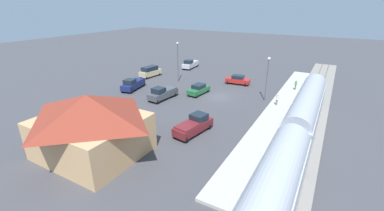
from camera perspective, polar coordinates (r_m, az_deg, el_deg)
ground_plane at (r=42.59m, az=5.77°, el=1.97°), size 200.00×200.00×0.00m
railway_track at (r=39.50m, az=24.63°, el=-1.47°), size 4.80×70.00×0.30m
platform at (r=39.88m, az=18.99°, el=-0.33°), size 3.20×46.00×0.30m
passenger_train at (r=24.18m, az=21.47°, el=-8.28°), size 2.93×35.91×4.98m
station_building at (r=27.18m, az=-21.76°, el=-3.87°), size 10.48×9.15×6.35m
pedestrian_on_platform at (r=48.18m, az=22.18°, el=4.39°), size 0.36×0.36×1.71m
pedestrian_waiting_far at (r=39.77m, az=18.49°, el=1.42°), size 0.36×0.36×1.71m
sedan_red at (r=49.73m, az=10.20°, el=5.71°), size 4.66×2.60×1.74m
pickup_charcoal at (r=41.27m, az=-6.60°, el=2.79°), size 2.48×5.57×2.14m
pickup_silver at (r=61.61m, az=-0.38°, el=9.28°), size 2.33×5.52×2.14m
pickup_maroon at (r=30.22m, az=0.44°, el=-4.38°), size 2.85×5.66×2.14m
suv_tan at (r=54.80m, az=-9.33°, el=7.54°), size 2.53×5.10×2.22m
pickup_navy at (r=46.90m, az=-13.10°, el=4.69°), size 2.95×5.67×2.14m
sedan_green at (r=43.37m, az=1.49°, el=3.66°), size 2.28×4.66×1.74m
light_pole_near_platform at (r=41.08m, az=16.50°, el=6.89°), size 0.44×0.44×6.93m
light_pole_lot_center at (r=49.80m, az=-3.21°, el=10.73°), size 0.44×0.44×7.69m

